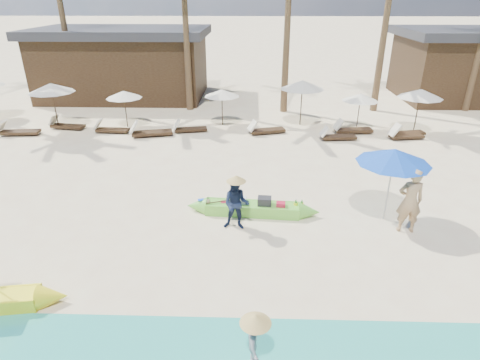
{
  "coord_description": "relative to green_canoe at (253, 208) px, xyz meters",
  "views": [
    {
      "loc": [
        0.31,
        -8.96,
        6.27
      ],
      "look_at": [
        -0.02,
        2.0,
        1.14
      ],
      "focal_mm": 30.0,
      "sensor_mm": 36.0,
      "label": 1
    }
  ],
  "objects": [
    {
      "name": "ground",
      "position": [
        -0.37,
        -1.96,
        -0.2
      ],
      "size": [
        240.0,
        240.0,
        0.0
      ],
      "primitive_type": "plane",
      "color": "beige",
      "rests_on": "ground"
    },
    {
      "name": "green_canoe",
      "position": [
        0.0,
        0.0,
        0.0
      ],
      "size": [
        4.64,
        0.82,
        0.59
      ],
      "rotation": [
        0.0,
        0.0,
        -0.08
      ],
      "color": "#67C43C",
      "rests_on": "ground"
    },
    {
      "name": "tourist",
      "position": [
        4.41,
        -0.85,
        0.78
      ],
      "size": [
        0.72,
        0.48,
        1.95
      ],
      "primitive_type": "imported",
      "rotation": [
        0.0,
        0.0,
        3.12
      ],
      "color": "tan",
      "rests_on": "ground"
    },
    {
      "name": "vendor_green",
      "position": [
        -0.47,
        -0.84,
        0.59
      ],
      "size": [
        0.82,
        0.67,
        1.57
      ],
      "primitive_type": "imported",
      "rotation": [
        0.0,
        0.0,
        -0.1
      ],
      "color": "#151F39",
      "rests_on": "ground"
    },
    {
      "name": "vendor_yellow",
      "position": [
        0.05,
        -5.71,
        0.48
      ],
      "size": [
        0.4,
        0.66,
        0.99
      ],
      "primitive_type": "imported",
      "rotation": [
        0.0,
        0.0,
        1.62
      ],
      "color": "gray",
      "rests_on": "ground"
    },
    {
      "name": "blue_umbrella",
      "position": [
        4.01,
        -0.19,
        1.86
      ],
      "size": [
        2.12,
        2.12,
        2.28
      ],
      "color": "#99999E",
      "rests_on": "ground"
    },
    {
      "name": "resort_parasol_3",
      "position": [
        -9.91,
        8.45,
        1.86
      ],
      "size": [
        2.22,
        2.22,
        2.28
      ],
      "color": "#372716",
      "rests_on": "ground"
    },
    {
      "name": "lounger_3_left",
      "position": [
        -11.42,
        7.29,
        0.02
      ],
      "size": [
        1.94,
        0.75,
        0.64
      ],
      "rotation": [
        0.0,
        0.0,
        0.09
      ],
      "color": "#372716",
      "rests_on": "ground"
    },
    {
      "name": "lounger_3_right",
      "position": [
        -9.5,
        8.35,
        0.0
      ],
      "size": [
        1.83,
        0.82,
        0.6
      ],
      "rotation": [
        0.0,
        0.0,
        -0.16
      ],
      "color": "#372716",
      "rests_on": "ground"
    },
    {
      "name": "resort_parasol_4",
      "position": [
        -6.47,
        8.82,
        1.47
      ],
      "size": [
        1.8,
        1.8,
        1.85
      ],
      "color": "#372716",
      "rests_on": "ground"
    },
    {
      "name": "lounger_4_left",
      "position": [
        -7.04,
        7.82,
        -0.01
      ],
      "size": [
        1.71,
        0.59,
        0.57
      ],
      "rotation": [
        0.0,
        0.0,
        -0.04
      ],
      "color": "#372716",
      "rests_on": "ground"
    },
    {
      "name": "lounger_4_right",
      "position": [
        -4.99,
        7.33,
        0.03
      ],
      "size": [
        2.08,
        1.08,
        0.68
      ],
      "rotation": [
        0.0,
        0.0,
        0.25
      ],
      "color": "#372716",
      "rests_on": "ground"
    },
    {
      "name": "resort_parasol_5",
      "position": [
        -1.59,
        9.3,
        1.47
      ],
      "size": [
        1.8,
        1.8,
        1.86
      ],
      "color": "#372716",
      "rests_on": "ground"
    },
    {
      "name": "lounger_5_left",
      "position": [
        -3.19,
        8.03,
        -0.01
      ],
      "size": [
        1.72,
        0.82,
        0.56
      ],
      "rotation": [
        0.0,
        0.0,
        0.2
      ],
      "color": "#372716",
      "rests_on": "ground"
    },
    {
      "name": "resort_parasol_6",
      "position": [
        2.47,
        9.46,
        1.88
      ],
      "size": [
        2.24,
        2.24,
        2.3
      ],
      "color": "#372716",
      "rests_on": "ground"
    },
    {
      "name": "lounger_6_left",
      "position": [
        0.58,
        7.89,
        0.01
      ],
      "size": [
        1.9,
        1.05,
        0.62
      ],
      "rotation": [
        0.0,
        0.0,
        0.29
      ],
      "color": "#372716",
      "rests_on": "ground"
    },
    {
      "name": "lounger_6_right",
      "position": [
        3.9,
        7.08,
        -0.01
      ],
      "size": [
        1.73,
        0.68,
        0.57
      ],
      "rotation": [
        0.0,
        0.0,
        0.09
      ],
      "color": "#372716",
      "rests_on": "ground"
    },
    {
      "name": "resort_parasol_7",
      "position": [
        5.23,
        8.64,
        1.46
      ],
      "size": [
        1.78,
        1.78,
        1.83
      ],
      "color": "#372716",
      "rests_on": "ground"
    },
    {
      "name": "lounger_7_left",
      "position": [
        4.81,
        8.07,
        0.02
      ],
      "size": [
        1.94,
        0.76,
        0.64
      ],
      "rotation": [
        0.0,
        0.0,
        0.1
      ],
      "color": "#372716",
      "rests_on": "ground"
    },
    {
      "name": "lounger_7_right",
      "position": [
        7.38,
        7.75,
        -0.01
      ],
      "size": [
        1.72,
        0.84,
        0.56
      ],
      "rotation": [
        0.0,
        0.0,
        0.21
      ],
      "color": "#372716",
      "rests_on": "ground"
    },
    {
      "name": "resort_parasol_8",
      "position": [
        7.94,
        8.28,
        1.74
      ],
      "size": [
        2.09,
        2.09,
        2.15
      ],
      "color": "#372716",
      "rests_on": "ground"
    },
    {
      "name": "lounger_8_left",
      "position": [
        7.13,
        7.29,
        -0.01
      ],
      "size": [
        1.7,
        0.75,
        0.56
      ],
      "rotation": [
        0.0,
        0.0,
        0.15
      ],
      "color": "#372716",
      "rests_on": "ground"
    },
    {
      "name": "pavilion_west",
      "position": [
        -8.37,
        15.54,
        1.99
      ],
      "size": [
        10.8,
        6.6,
        4.3
      ],
      "color": "#372716",
      "rests_on": "ground"
    },
    {
      "name": "pavilion_east",
      "position": [
        13.63,
        15.54,
        2.0
      ],
      "size": [
        8.8,
        6.6,
        4.3
      ],
      "color": "#372716",
      "rests_on": "ground"
    }
  ]
}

